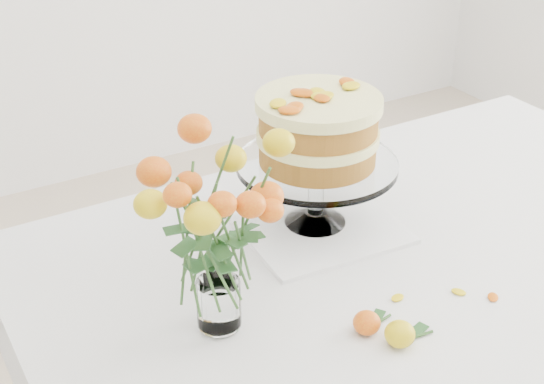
% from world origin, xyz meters
% --- Properties ---
extents(table, '(1.43, 0.93, 0.76)m').
position_xyz_m(table, '(0.00, 0.00, 0.67)').
color(table, tan).
rests_on(table, ground).
extents(napkin, '(0.31, 0.31, 0.01)m').
position_xyz_m(napkin, '(-0.11, 0.17, 0.76)').
color(napkin, white).
rests_on(napkin, table).
extents(cake_stand, '(0.30, 0.30, 0.27)m').
position_xyz_m(cake_stand, '(-0.11, 0.17, 0.95)').
color(cake_stand, white).
rests_on(cake_stand, napkin).
extents(rose_vase, '(0.28, 0.28, 0.35)m').
position_xyz_m(rose_vase, '(-0.41, -0.01, 0.96)').
color(rose_vase, white).
rests_on(rose_vase, table).
extents(loose_rose_near, '(0.09, 0.05, 0.04)m').
position_xyz_m(loose_rose_near, '(-0.19, -0.19, 0.78)').
color(loose_rose_near, gold).
rests_on(loose_rose_near, table).
extents(loose_rose_far, '(0.08, 0.04, 0.04)m').
position_xyz_m(loose_rose_far, '(-0.22, -0.14, 0.77)').
color(loose_rose_far, '#D63D0A').
rests_on(loose_rose_far, table).
extents(stray_petal_a, '(0.03, 0.02, 0.00)m').
position_xyz_m(stray_petal_a, '(-0.12, -0.10, 0.76)').
color(stray_petal_a, yellow).
rests_on(stray_petal_a, table).
extents(stray_petal_b, '(0.03, 0.02, 0.00)m').
position_xyz_m(stray_petal_b, '(-0.02, -0.14, 0.76)').
color(stray_petal_b, yellow).
rests_on(stray_petal_b, table).
extents(stray_petal_c, '(0.03, 0.02, 0.00)m').
position_xyz_m(stray_petal_c, '(0.02, -0.18, 0.76)').
color(stray_petal_c, yellow).
rests_on(stray_petal_c, table).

